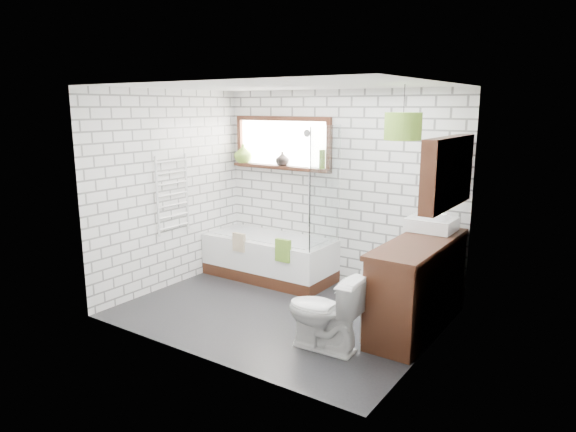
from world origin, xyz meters
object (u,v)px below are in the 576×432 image
Objects in this scene: bathtub at (269,257)px; toilet at (324,312)px; basin at (432,224)px; pendant at (403,126)px; vanity at (418,285)px.

bathtub is 2.33× the size of toilet.
pendant is at bearing -102.45° from basin.
bathtub is at bearing -133.34° from toilet.
vanity is 0.74m from basin.
vanity is (2.25, -0.45, 0.19)m from bathtub.
basin is at bearing 77.55° from pendant.
bathtub is 2.20m from toilet.
basin is 0.65× the size of toilet.
pendant reaches higher than toilet.
basin is 1.36× the size of pendant.
vanity is at bearing 146.46° from toilet.
vanity reaches higher than toilet.
pendant is at bearing -15.59° from bathtub.
vanity is 1.64m from pendant.
basin is at bearing 96.84° from vanity.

